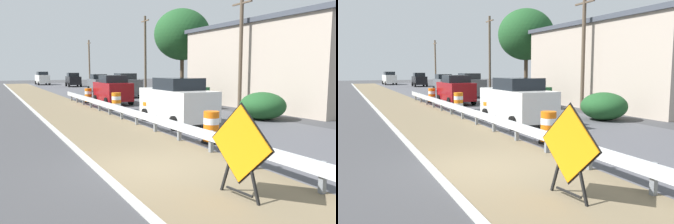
% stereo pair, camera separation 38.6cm
% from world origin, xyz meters
% --- Properties ---
extents(ground_plane, '(160.00, 160.00, 0.00)m').
position_xyz_m(ground_plane, '(0.00, 0.00, 0.00)').
color(ground_plane, '#3D3D3F').
extents(median_dirt_strip, '(3.82, 120.00, 0.01)m').
position_xyz_m(median_dirt_strip, '(0.71, 0.00, 0.00)').
color(median_dirt_strip, '#706047').
rests_on(median_dirt_strip, ground).
extents(far_lane_asphalt, '(7.01, 120.00, 0.00)m').
position_xyz_m(far_lane_asphalt, '(6.13, 0.00, 0.00)').
color(far_lane_asphalt, '#4C4C51').
rests_on(far_lane_asphalt, ground).
extents(curb_near_edge, '(0.20, 120.00, 0.11)m').
position_xyz_m(curb_near_edge, '(-1.30, 0.00, 0.00)').
color(curb_near_edge, '#ADADA8').
rests_on(curb_near_edge, ground).
extents(guardrail_median, '(0.18, 45.13, 0.71)m').
position_xyz_m(guardrail_median, '(2.39, -0.33, 0.52)').
color(guardrail_median, silver).
rests_on(guardrail_median, ground).
extents(warning_sign_diamond, '(0.24, 1.69, 1.99)m').
position_xyz_m(warning_sign_diamond, '(0.73, -2.76, 1.06)').
color(warning_sign_diamond, black).
rests_on(warning_sign_diamond, ground).
extents(traffic_barrel_nearest, '(0.70, 0.70, 1.15)m').
position_xyz_m(traffic_barrel_nearest, '(3.26, 1.85, 0.52)').
color(traffic_barrel_nearest, orange).
rests_on(traffic_barrel_nearest, ground).
extents(traffic_barrel_close, '(0.63, 0.63, 0.96)m').
position_xyz_m(traffic_barrel_close, '(3.51, 7.88, 0.43)').
color(traffic_barrel_close, orange).
rests_on(traffic_barrel_close, ground).
extents(traffic_barrel_mid, '(0.74, 0.74, 1.14)m').
position_xyz_m(traffic_barrel_mid, '(3.53, 12.85, 0.52)').
color(traffic_barrel_mid, orange).
rests_on(traffic_barrel_mid, ground).
extents(traffic_barrel_far, '(0.70, 0.70, 1.13)m').
position_xyz_m(traffic_barrel_far, '(3.28, 18.85, 0.51)').
color(traffic_barrel_far, orange).
rests_on(traffic_barrel_far, ground).
extents(car_lead_near_lane, '(2.09, 4.51, 2.24)m').
position_xyz_m(car_lead_near_lane, '(4.49, 53.68, 1.12)').
color(car_lead_near_lane, silver).
rests_on(car_lead_near_lane, ground).
extents(car_trailing_near_lane, '(2.13, 4.37, 2.07)m').
position_xyz_m(car_trailing_near_lane, '(7.82, 31.41, 1.03)').
color(car_trailing_near_lane, '#4C5156').
rests_on(car_trailing_near_lane, ground).
extents(car_lead_far_lane, '(2.16, 4.80, 2.23)m').
position_xyz_m(car_lead_far_lane, '(4.26, 6.18, 1.12)').
color(car_lead_far_lane, silver).
rests_on(car_lead_far_lane, ground).
extents(car_mid_far_lane, '(2.03, 4.09, 2.26)m').
position_xyz_m(car_mid_far_lane, '(7.86, 22.49, 1.12)').
color(car_mid_far_lane, '#4C5156').
rests_on(car_mid_far_lane, ground).
extents(car_trailing_far_lane, '(2.12, 4.02, 2.20)m').
position_xyz_m(car_trailing_far_lane, '(4.58, 16.65, 1.10)').
color(car_trailing_far_lane, maroon).
rests_on(car_trailing_far_lane, ground).
extents(car_distant_a, '(2.08, 4.07, 2.11)m').
position_xyz_m(car_distant_a, '(7.77, 44.84, 1.05)').
color(car_distant_a, black).
rests_on(car_distant_a, ground).
extents(car_distant_c, '(1.95, 4.70, 2.03)m').
position_xyz_m(car_distant_c, '(8.23, 12.74, 1.02)').
color(car_distant_c, '#195128').
rests_on(car_distant_c, ground).
extents(roadside_shop_near, '(8.44, 14.19, 5.89)m').
position_xyz_m(roadside_shop_near, '(15.38, 10.09, 2.96)').
color(roadside_shop_near, '#AD9E8E').
rests_on(roadside_shop_near, ground).
extents(utility_pole_near, '(0.24, 1.80, 7.27)m').
position_xyz_m(utility_pole_near, '(10.71, 9.29, 3.79)').
color(utility_pole_near, brown).
rests_on(utility_pole_near, ground).
extents(utility_pole_mid, '(0.24, 1.80, 8.12)m').
position_xyz_m(utility_pole_mid, '(11.02, 25.00, 4.22)').
color(utility_pole_mid, brown).
rests_on(utility_pole_mid, ground).
extents(utility_pole_far, '(0.24, 1.80, 7.16)m').
position_xyz_m(utility_pole_far, '(10.46, 45.29, 3.73)').
color(utility_pole_far, brown).
rests_on(utility_pole_far, ground).
extents(bush_roadside, '(2.41, 2.41, 1.45)m').
position_xyz_m(bush_roadside, '(8.99, 5.35, 0.72)').
color(bush_roadside, '#1E4C23').
rests_on(bush_roadside, ground).
extents(tree_roadside, '(5.27, 5.27, 8.22)m').
position_xyz_m(tree_roadside, '(12.58, 20.00, 5.84)').
color(tree_roadside, '#4C3D2D').
rests_on(tree_roadside, ground).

